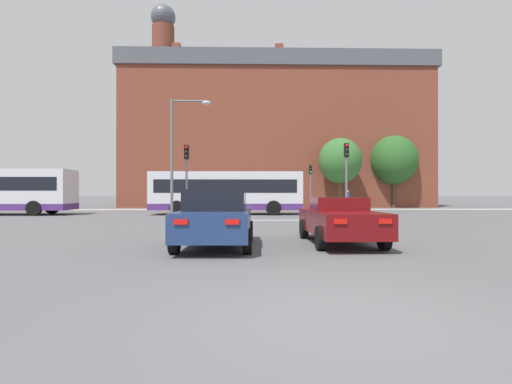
% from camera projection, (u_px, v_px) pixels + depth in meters
% --- Properties ---
extents(ground_plane, '(400.00, 400.00, 0.00)m').
position_uv_depth(ground_plane, '(344.00, 320.00, 4.71)').
color(ground_plane, '#545456').
extents(stop_line_strip, '(7.30, 0.30, 0.01)m').
position_uv_depth(stop_line_strip, '(268.00, 220.00, 22.08)').
color(stop_line_strip, silver).
rests_on(stop_line_strip, ground_plane).
extents(far_pavement, '(68.12, 2.50, 0.01)m').
position_uv_depth(far_pavement, '(259.00, 209.00, 36.61)').
color(far_pavement, '#A09B91').
rests_on(far_pavement, ground_plane).
extents(brick_civic_building, '(33.80, 10.88, 23.20)m').
position_uv_depth(brick_civic_building, '(274.00, 134.00, 46.15)').
color(brick_civic_building, brown).
rests_on(brick_civic_building, ground_plane).
extents(car_saloon_left, '(2.09, 4.38, 1.60)m').
position_uv_depth(car_saloon_left, '(216.00, 218.00, 11.11)').
color(car_saloon_left, navy).
rests_on(car_saloon_left, ground_plane).
extents(car_roadster_right, '(1.95, 4.58, 1.38)m').
position_uv_depth(car_roadster_right, '(339.00, 220.00, 11.86)').
color(car_roadster_right, '#600C0F').
rests_on(car_roadster_right, ground_plane).
extents(bus_crossing_lead, '(10.52, 2.66, 2.98)m').
position_uv_depth(bus_crossing_lead, '(226.00, 192.00, 28.07)').
color(bus_crossing_lead, silver).
rests_on(bus_crossing_lead, ground_plane).
extents(traffic_light_far_right, '(0.26, 0.31, 4.06)m').
position_uv_depth(traffic_light_far_right, '(311.00, 179.00, 36.04)').
color(traffic_light_far_right, slate).
rests_on(traffic_light_far_right, ground_plane).
extents(traffic_light_near_right, '(0.26, 0.31, 4.38)m').
position_uv_depth(traffic_light_near_right, '(346.00, 168.00, 22.92)').
color(traffic_light_near_right, slate).
rests_on(traffic_light_near_right, ground_plane).
extents(traffic_light_near_left, '(0.26, 0.31, 4.25)m').
position_uv_depth(traffic_light_near_left, '(187.00, 169.00, 22.75)').
color(traffic_light_near_left, slate).
rests_on(traffic_light_near_left, ground_plane).
extents(street_lamp_junction, '(2.23, 0.36, 6.71)m').
position_uv_depth(street_lamp_junction, '(179.00, 145.00, 21.85)').
color(street_lamp_junction, slate).
rests_on(street_lamp_junction, ground_plane).
extents(pedestrian_waiting, '(0.33, 0.45, 1.79)m').
position_uv_depth(pedestrian_waiting, '(348.00, 198.00, 37.67)').
color(pedestrian_waiting, brown).
rests_on(pedestrian_waiting, ground_plane).
extents(tree_by_building, '(4.23, 4.23, 6.92)m').
position_uv_depth(tree_by_building, '(340.00, 161.00, 39.09)').
color(tree_by_building, '#4C3823').
rests_on(tree_by_building, ground_plane).
extents(tree_kerbside, '(4.83, 4.83, 7.45)m').
position_uv_depth(tree_kerbside, '(394.00, 160.00, 41.07)').
color(tree_kerbside, '#4C3823').
rests_on(tree_kerbside, ground_plane).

